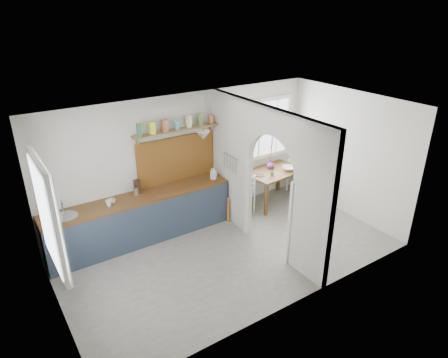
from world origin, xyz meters
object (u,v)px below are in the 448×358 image
chair_left (243,193)px  chair_right (298,175)px  dining_table (273,186)px  vase (271,164)px  kettle (213,174)px

chair_left → chair_right: chair_left is taller
dining_table → vase: 0.50m
chair_left → kettle: bearing=-105.2°
chair_left → kettle: kettle is taller
kettle → vase: 1.53m
chair_right → kettle: 2.41m
chair_right → vase: size_ratio=4.61×
kettle → chair_left: bearing=-16.6°
chair_right → kettle: kettle is taller
chair_left → vase: bearing=91.8°
vase → chair_left: bearing=-170.9°
dining_table → chair_left: (-0.81, 0.02, 0.04)m
chair_right → kettle: bearing=90.7°
chair_right → vase: bearing=87.1°
chair_left → vase: vase is taller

